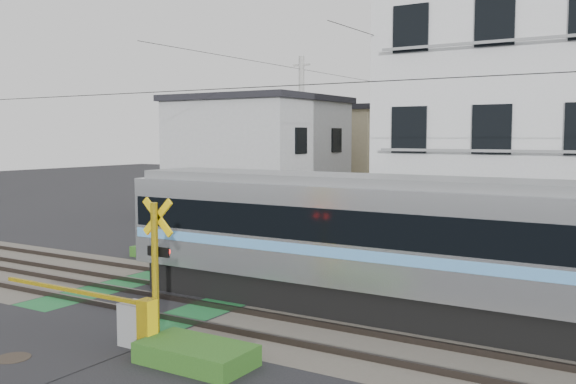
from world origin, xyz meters
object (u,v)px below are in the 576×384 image
Objects in this scene: crossing_signal_far at (183,241)px; apartment_block at (563,125)px; commuter_train at (429,246)px; crossing_signal_near at (139,313)px; pedestrian at (434,192)px; manhole_cover at (13,358)px.

crossing_signal_far is 13.14m from apartment_block.
apartment_block reaches higher than commuter_train.
crossing_signal_near is 14.95m from apartment_block.
commuter_train is 1.58× the size of apartment_block.
commuter_train is at bearing -14.39° from crossing_signal_far.
commuter_train is at bearing 120.37° from pedestrian.
crossing_signal_near is 28.94m from pedestrian.
pedestrian is 30.58m from manhole_cover.
commuter_train is 9.93m from crossing_signal_far.
crossing_signal_near is 8.95m from crossing_signal_far.
commuter_train reaches higher than manhole_cover.
pedestrian is (-9.56, 15.56, -3.80)m from apartment_block.
commuter_train is 8.91m from apartment_block.
crossing_signal_near is 6.94× the size of manhole_cover.
apartment_block is (11.09, 5.84, 3.94)m from crossing_signal_far.
crossing_signal_far is 0.46× the size of apartment_block.
crossing_signal_near reaches higher than manhole_cover.
pedestrian is at bearing 108.62° from commuter_train.
apartment_block is (1.53, 8.29, 2.88)m from commuter_train.
apartment_block is at bearing 65.78° from crossing_signal_near.
pedestrian is at bearing 121.57° from apartment_block.
crossing_signal_near is at bearing -54.71° from crossing_signal_far.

